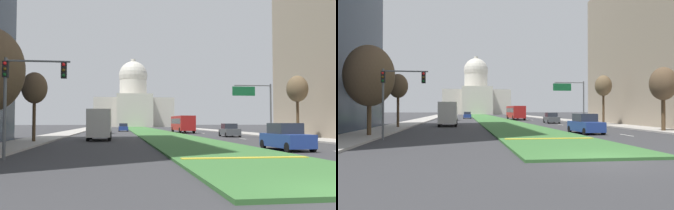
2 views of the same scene
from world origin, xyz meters
The scene contains 17 objects.
ground_plane centered at (0.00, 69.86, 0.00)m, with size 307.40×307.40×0.00m, color #333335.
grass_median centered at (0.00, 62.88, 0.07)m, with size 7.13×125.76×0.14m, color #386B33.
median_curb_nose centered at (0.00, 9.28, 0.16)m, with size 6.42×0.50×0.04m, color gold.
lane_dashes_right centered at (7.99, 41.14, 0.00)m, with size 0.16×60.24×0.01m.
sidewalk_left centered at (-14.41, 55.89, 0.07)m, with size 4.00×125.76×0.15m, color #9E9991.
sidewalk_right centered at (14.41, 55.89, 0.07)m, with size 4.00×125.76×0.15m, color #9E9991.
capitol_building centered at (0.00, 138.91, 8.32)m, with size 29.78×28.44×27.18m.
traffic_light_near_left centered at (-11.06, 11.23, 3.80)m, with size 3.34×0.35×5.20m.
overhead_guide_sign centered at (10.39, 34.02, 4.61)m, with size 4.89×0.20×6.50m.
street_tree_left_mid centered at (-13.82, 26.79, 4.98)m, with size 2.31×2.31×6.49m.
street_tree_right_mid centered at (13.29, 29.66, 5.47)m, with size 2.32×2.32×7.01m.
sedan_lead_stopped centered at (5.16, 15.58, 0.86)m, with size 2.08×4.63×1.85m.
sedan_midblock centered at (8.12, 37.87, 0.80)m, with size 2.15×4.47×1.71m.
sedan_distant centered at (-8.14, 53.71, 0.85)m, with size 1.98×4.28×1.84m.
sedan_far_horizon centered at (-5.05, 66.72, 0.77)m, with size 1.92×4.28×1.63m.
box_truck_delivery centered at (-8.09, 30.84, 1.68)m, with size 2.40×6.40×3.20m.
city_bus centered at (5.16, 55.86, 1.77)m, with size 2.62×11.00×2.95m.
Camera 1 is at (-6.27, -8.29, 1.93)m, focal length 39.40 mm.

